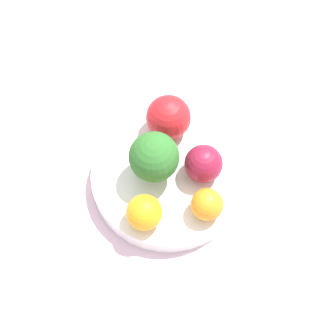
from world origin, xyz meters
name	(u,v)px	position (x,y,z in m)	size (l,w,h in m)	color
ground_plane	(168,188)	(0.00, 0.00, 0.00)	(6.00, 6.00, 0.00)	gray
table_surface	(168,185)	(0.00, 0.00, 0.01)	(1.20, 1.20, 0.02)	silver
bowl	(168,177)	(0.00, 0.00, 0.03)	(0.20, 0.20, 0.03)	white
broccoli	(154,157)	(0.02, 0.01, 0.09)	(0.06, 0.06, 0.07)	#8CB76B
apple_red	(203,164)	(-0.04, -0.01, 0.07)	(0.05, 0.05, 0.05)	maroon
apple_green	(168,117)	(0.02, -0.06, 0.08)	(0.06, 0.06, 0.06)	red
orange_front	(144,213)	(0.01, 0.07, 0.07)	(0.04, 0.04, 0.04)	orange
orange_back	(207,204)	(-0.06, 0.04, 0.07)	(0.04, 0.04, 0.04)	orange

